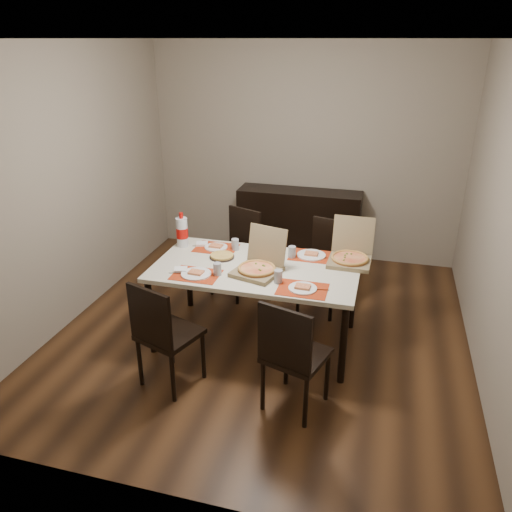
% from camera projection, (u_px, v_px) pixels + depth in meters
% --- Properties ---
extents(ground, '(3.80, 4.00, 0.02)m').
position_uv_depth(ground, '(263.00, 331.00, 4.85)').
color(ground, '#482B16').
rests_on(ground, ground).
extents(room_walls, '(3.84, 4.02, 2.62)m').
position_uv_depth(room_walls, '(276.00, 142.00, 4.53)').
color(room_walls, gray).
rests_on(room_walls, ground).
extents(sideboard, '(1.50, 0.40, 0.90)m').
position_uv_depth(sideboard, '(299.00, 226.00, 6.24)').
color(sideboard, black).
rests_on(sideboard, ground).
extents(dining_table, '(1.80, 1.00, 0.75)m').
position_uv_depth(dining_table, '(256.00, 273.00, 4.44)').
color(dining_table, beige).
rests_on(dining_table, ground).
extents(chair_near_left, '(0.54, 0.54, 0.93)m').
position_uv_depth(chair_near_left, '(163.00, 332.00, 3.87)').
color(chair_near_left, black).
rests_on(chair_near_left, ground).
extents(chair_near_right, '(0.53, 0.53, 0.93)m').
position_uv_depth(chair_near_right, '(292.00, 353.00, 3.61)').
color(chair_near_right, black).
rests_on(chair_near_right, ground).
extents(chair_far_left, '(0.55, 0.55, 0.93)m').
position_uv_depth(chair_far_left, '(238.00, 248.00, 5.41)').
color(chair_far_left, black).
rests_on(chair_far_left, ground).
extents(chair_far_right, '(0.52, 0.52, 0.93)m').
position_uv_depth(chair_far_right, '(326.00, 262.00, 5.09)').
color(chair_far_right, black).
rests_on(chair_far_right, ground).
extents(setting_near_left, '(0.45, 0.30, 0.11)m').
position_uv_depth(setting_near_left, '(200.00, 272.00, 4.25)').
color(setting_near_left, '#B32B0B').
rests_on(setting_near_left, dining_table).
extents(setting_near_right, '(0.46, 0.30, 0.11)m').
position_uv_depth(setting_near_right, '(295.00, 285.00, 4.03)').
color(setting_near_right, '#B32B0B').
rests_on(setting_near_right, dining_table).
extents(setting_far_left, '(0.47, 0.30, 0.11)m').
position_uv_depth(setting_far_left, '(219.00, 246.00, 4.78)').
color(setting_far_left, '#B32B0B').
rests_on(setting_far_left, dining_table).
extents(setting_far_right, '(0.47, 0.30, 0.11)m').
position_uv_depth(setting_far_right, '(306.00, 254.00, 4.60)').
color(setting_far_right, '#B32B0B').
rests_on(setting_far_right, dining_table).
extents(napkin_loose, '(0.15, 0.14, 0.02)m').
position_uv_depth(napkin_loose, '(256.00, 268.00, 4.35)').
color(napkin_loose, white).
rests_on(napkin_loose, dining_table).
extents(pizza_box_center, '(0.45, 0.48, 0.37)m').
position_uv_depth(pizza_box_center, '(259.00, 266.00, 4.27)').
color(pizza_box_center, olive).
rests_on(pizza_box_center, dining_table).
extents(pizza_box_right, '(0.38, 0.42, 0.37)m').
position_uv_depth(pizza_box_right, '(350.00, 256.00, 4.48)').
color(pizza_box_right, olive).
rests_on(pizza_box_right, dining_table).
extents(faina_plate, '(0.23, 0.23, 0.03)m').
position_uv_depth(faina_plate, '(222.00, 256.00, 4.58)').
color(faina_plate, black).
rests_on(faina_plate, dining_table).
extents(dip_bowl, '(0.17, 0.17, 0.03)m').
position_uv_depth(dip_bowl, '(273.00, 260.00, 4.49)').
color(dip_bowl, white).
rests_on(dip_bowl, dining_table).
extents(soda_bottle, '(0.11, 0.11, 0.34)m').
position_uv_depth(soda_bottle, '(182.00, 232.00, 4.79)').
color(soda_bottle, silver).
rests_on(soda_bottle, dining_table).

